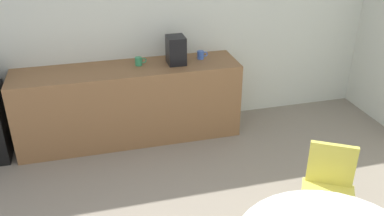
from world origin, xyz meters
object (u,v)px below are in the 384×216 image
at_px(chair_yellow, 329,182).
at_px(mug_white, 139,61).
at_px(coffee_maker, 176,50).
at_px(mug_green, 201,55).

distance_m(chair_yellow, mug_white, 2.45).
height_order(mug_white, coffee_maker, coffee_maker).
distance_m(chair_yellow, coffee_maker, 2.25).
relative_size(mug_green, coffee_maker, 0.40).
height_order(mug_white, mug_green, same).
xyz_separation_m(mug_green, coffee_maker, (-0.32, -0.08, 0.11)).
distance_m(mug_white, mug_green, 0.74).
xyz_separation_m(chair_yellow, mug_white, (-1.25, 2.07, 0.43)).
bearing_deg(mug_white, chair_yellow, -58.93).
relative_size(chair_yellow, mug_white, 6.43).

